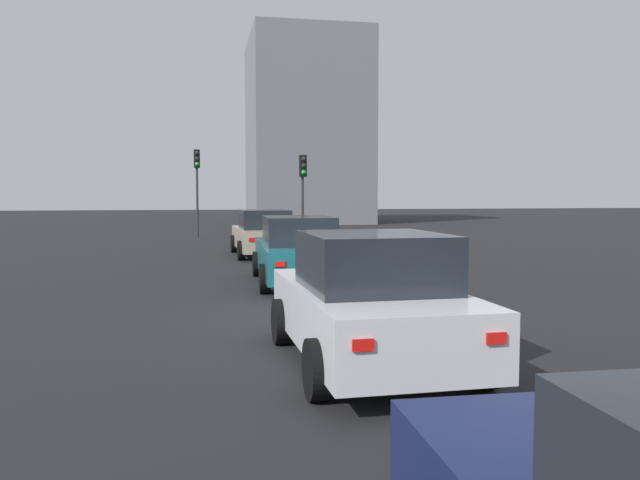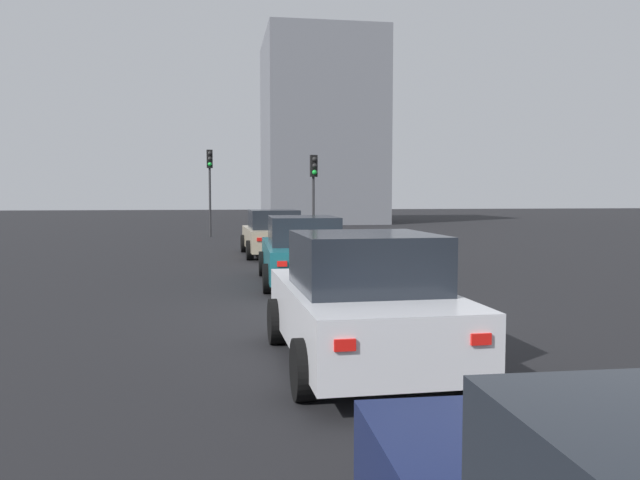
% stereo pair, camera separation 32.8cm
% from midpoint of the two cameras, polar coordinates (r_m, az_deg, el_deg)
% --- Properties ---
extents(ground_plane, '(160.00, 160.00, 0.20)m').
position_cam_midpoint_polar(ground_plane, '(11.46, -1.15, -6.95)').
color(ground_plane, black).
extents(car_beige_lead, '(4.72, 2.13, 1.59)m').
position_cam_midpoint_polar(car_beige_lead, '(21.78, -5.56, 0.57)').
color(car_beige_lead, tan).
rests_on(car_beige_lead, ground_plane).
extents(car_teal_second, '(4.80, 2.08, 1.60)m').
position_cam_midpoint_polar(car_teal_second, '(14.86, -2.68, -1.04)').
color(car_teal_second, '#19606B').
rests_on(car_teal_second, ground_plane).
extents(car_white_third, '(4.08, 2.11, 1.64)m').
position_cam_midpoint_polar(car_white_third, '(7.78, 3.37, -5.66)').
color(car_white_third, silver).
rests_on(car_white_third, ground_plane).
extents(traffic_light_near_left, '(0.33, 0.30, 3.75)m').
position_cam_midpoint_polar(traffic_light_near_left, '(26.17, -1.92, 5.43)').
color(traffic_light_near_left, '#2D2D30').
rests_on(traffic_light_near_left, ground_plane).
extents(traffic_light_near_right, '(0.32, 0.30, 4.34)m').
position_cam_midpoint_polar(traffic_light_near_right, '(31.81, -11.38, 5.84)').
color(traffic_light_near_right, '#2D2D30').
rests_on(traffic_light_near_right, ground_plane).
extents(building_facade_left, '(10.27, 8.56, 14.01)m').
position_cam_midpoint_polar(building_facade_left, '(48.99, -1.48, 9.85)').
color(building_facade_left, slate).
rests_on(building_facade_left, ground_plane).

